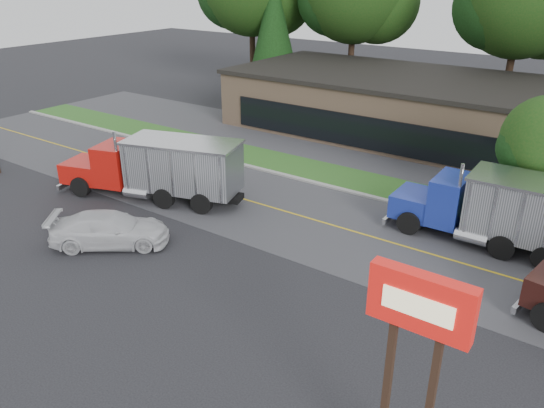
% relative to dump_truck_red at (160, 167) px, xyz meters
% --- Properties ---
extents(ground, '(140.00, 140.00, 0.00)m').
position_rel_dump_truck_red_xyz_m(ground, '(6.95, -6.59, -1.81)').
color(ground, '#313136').
rests_on(ground, ground).
extents(road, '(60.00, 8.00, 0.02)m').
position_rel_dump_truck_red_xyz_m(road, '(6.95, 2.41, -1.81)').
color(road, '#5A5A5F').
rests_on(road, ground).
extents(center_line, '(60.00, 0.12, 0.01)m').
position_rel_dump_truck_red_xyz_m(center_line, '(6.95, 2.41, -1.81)').
color(center_line, gold).
rests_on(center_line, ground).
extents(curb, '(60.00, 0.30, 0.12)m').
position_rel_dump_truck_red_xyz_m(curb, '(6.95, 6.61, -1.81)').
color(curb, '#9E9E99').
rests_on(curb, ground).
extents(grass_verge, '(60.00, 3.40, 0.03)m').
position_rel_dump_truck_red_xyz_m(grass_verge, '(6.95, 8.41, -1.81)').
color(grass_verge, '#2E5D20').
rests_on(grass_verge, ground).
extents(far_parking, '(60.00, 7.00, 0.02)m').
position_rel_dump_truck_red_xyz_m(far_parking, '(6.95, 13.41, -1.81)').
color(far_parking, '#5A5A5F').
rests_on(far_parking, ground).
extents(strip_mall, '(32.00, 12.00, 4.00)m').
position_rel_dump_truck_red_xyz_m(strip_mall, '(8.95, 19.41, 0.19)').
color(strip_mall, tan).
rests_on(strip_mall, ground).
extents(tree_far_c, '(10.13, 9.54, 14.45)m').
position_rel_dump_truck_red_xyz_m(tree_far_c, '(11.11, 27.53, 7.41)').
color(tree_far_c, '#382619').
rests_on(tree_far_c, ground).
extents(evergreen_left, '(5.08, 5.08, 11.54)m').
position_rel_dump_truck_red_xyz_m(evergreen_left, '(-9.05, 23.41, 4.53)').
color(evergreen_left, '#382619').
rests_on(evergreen_left, ground).
extents(dump_truck_red, '(10.39, 5.37, 3.36)m').
position_rel_dump_truck_red_xyz_m(dump_truck_red, '(0.00, 0.00, 0.00)').
color(dump_truck_red, black).
rests_on(dump_truck_red, ground).
extents(dump_truck_blue, '(8.40, 2.79, 3.36)m').
position_rel_dump_truck_red_xyz_m(dump_truck_blue, '(16.06, 4.92, -0.01)').
color(dump_truck_blue, black).
rests_on(dump_truck_blue, ground).
extents(rally_car, '(5.42, 4.90, 1.52)m').
position_rel_dump_truck_red_xyz_m(rally_car, '(1.95, -5.06, -1.06)').
color(rally_car, silver).
rests_on(rally_car, ground).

